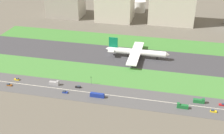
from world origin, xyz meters
name	(u,v)px	position (x,y,z in m)	size (l,w,h in m)	color
ground_plane	(109,55)	(0.00, 0.00, 0.00)	(800.00, 800.00, 0.00)	#5B564C
runway	(109,55)	(0.00, 0.00, 0.05)	(280.00, 46.00, 0.10)	#38383D
grass_median_north	(117,40)	(0.00, 41.00, 0.05)	(280.00, 36.00, 0.10)	#3D7A33
grass_median_south	(98,74)	(0.00, -41.00, 0.05)	(280.00, 36.00, 0.10)	#427F38
highway	(88,92)	(0.00, -73.00, 0.05)	(280.00, 28.00, 0.10)	#4C4C4F
highway_centerline	(88,92)	(0.00, -73.00, 0.11)	(266.00, 0.50, 0.01)	silver
airliner	(136,52)	(28.29, 0.00, 6.23)	(65.00, 56.00, 19.70)	white
car_5	(78,87)	(-9.86, -68.00, 0.92)	(4.40, 1.80, 2.00)	black
truck_2	(182,106)	(75.14, -78.00, 1.67)	(8.40, 2.50, 4.00)	#19662D
car_4	(65,92)	(-17.73, -78.00, 0.92)	(4.40, 1.80, 2.00)	navy
bus_0	(97,95)	(9.50, -78.00, 1.82)	(11.60, 2.50, 3.50)	navy
truck_0	(199,101)	(87.78, -68.00, 1.67)	(8.40, 2.50, 4.00)	#19662D
car_1	(222,105)	(104.67, -68.00, 0.92)	(4.40, 1.80, 2.00)	#B2191E
car_3	(213,111)	(97.33, -78.00, 0.92)	(4.40, 1.80, 2.00)	yellow
truck_1	(54,83)	(-30.93, -68.00, 1.67)	(8.40, 2.50, 4.00)	#99999E
car_2	(9,85)	(-67.67, -78.00, 0.92)	(4.40, 1.80, 2.00)	brown
car_0	(17,79)	(-66.09, -68.00, 0.92)	(4.40, 1.80, 2.00)	yellow
traffic_light	(91,80)	(-0.77, -60.01, 4.29)	(0.36, 0.50, 7.20)	#4C4C51
terminal_building	(65,0)	(-90.00, 114.00, 22.80)	(49.05, 33.17, 45.60)	#9E998E
hangar_building	(115,2)	(-18.38, 114.00, 23.99)	(48.25, 39.05, 47.99)	beige
office_tower	(172,3)	(57.61, 114.00, 27.84)	(58.46, 27.23, 55.69)	beige
fuel_tank_west	(119,5)	(-21.89, 159.00, 8.31)	(19.03, 19.03, 16.62)	silver
fuel_tank_centre	(139,6)	(8.95, 159.00, 8.17)	(19.24, 19.24, 16.33)	silver
fuel_tank_east	(157,9)	(35.32, 159.00, 6.15)	(22.59, 22.59, 12.30)	silver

